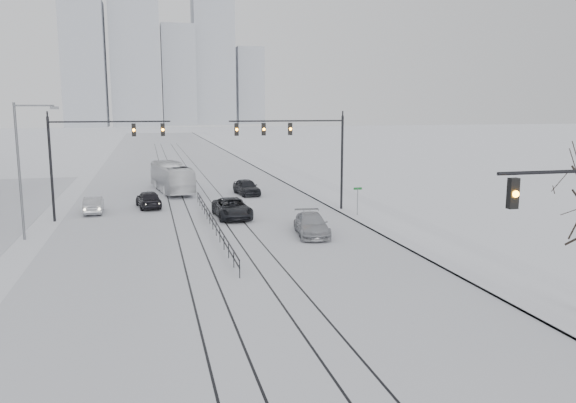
% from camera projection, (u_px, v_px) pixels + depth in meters
% --- Properties ---
extents(road, '(22.00, 260.00, 0.02)m').
position_uv_depth(road, '(185.00, 179.00, 68.96)').
color(road, silver).
rests_on(road, ground).
extents(sidewalk_east, '(5.00, 260.00, 0.16)m').
position_uv_depth(sidewalk_east, '(291.00, 175.00, 72.19)').
color(sidewalk_east, white).
rests_on(sidewalk_east, ground).
extents(curb, '(0.10, 260.00, 0.12)m').
position_uv_depth(curb, '(273.00, 176.00, 71.60)').
color(curb, gray).
rests_on(curb, ground).
extents(tram_rails, '(5.30, 180.00, 0.01)m').
position_uv_depth(tram_rails, '(200.00, 206.00, 49.83)').
color(tram_rails, black).
rests_on(tram_rails, ground).
extents(skyline, '(96.00, 48.00, 72.00)m').
position_uv_depth(skyline, '(164.00, 61.00, 269.44)').
color(skyline, '#9297A0').
rests_on(skyline, ground).
extents(traffic_mast_ne, '(9.60, 0.37, 8.00)m').
position_uv_depth(traffic_mast_ne, '(304.00, 143.00, 46.04)').
color(traffic_mast_ne, black).
rests_on(traffic_mast_ne, ground).
extents(traffic_mast_nw, '(9.10, 0.37, 8.00)m').
position_uv_depth(traffic_mast_nw, '(91.00, 148.00, 43.03)').
color(traffic_mast_nw, black).
rests_on(traffic_mast_nw, ground).
extents(street_light_west, '(2.73, 0.25, 9.00)m').
position_uv_depth(street_light_west, '(23.00, 161.00, 36.47)').
color(street_light_west, '#595B60').
rests_on(street_light_west, ground).
extents(median_fence, '(0.06, 24.00, 1.00)m').
position_uv_depth(median_fence, '(213.00, 223.00, 40.18)').
color(median_fence, black).
rests_on(median_fence, ground).
extents(street_sign, '(0.70, 0.06, 2.40)m').
position_uv_depth(street_sign, '(358.00, 197.00, 44.74)').
color(street_sign, '#595B60').
rests_on(street_sign, ground).
extents(sedan_sb_inner, '(2.43, 4.74, 1.54)m').
position_uv_depth(sedan_sb_inner, '(149.00, 199.00, 48.89)').
color(sedan_sb_inner, black).
rests_on(sedan_sb_inner, ground).
extents(sedan_sb_outer, '(1.59, 4.25, 1.39)m').
position_uv_depth(sedan_sb_outer, '(94.00, 205.00, 46.44)').
color(sedan_sb_outer, '#97999E').
rests_on(sedan_sb_outer, ground).
extents(sedan_nb_front, '(2.81, 5.67, 1.55)m').
position_uv_depth(sedan_nb_front, '(232.00, 208.00, 44.45)').
color(sedan_nb_front, black).
rests_on(sedan_nb_front, ground).
extents(sedan_nb_right, '(2.71, 5.30, 1.47)m').
position_uv_depth(sedan_nb_right, '(312.00, 225.00, 38.38)').
color(sedan_nb_right, '#97999E').
rests_on(sedan_nb_right, ground).
extents(sedan_nb_far, '(2.47, 4.85, 1.58)m').
position_uv_depth(sedan_nb_far, '(247.00, 187.00, 56.18)').
color(sedan_nb_far, black).
rests_on(sedan_nb_far, ground).
extents(box_truck, '(4.18, 11.07, 3.01)m').
position_uv_depth(box_truck, '(172.00, 178.00, 57.98)').
color(box_truck, silver).
rests_on(box_truck, ground).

